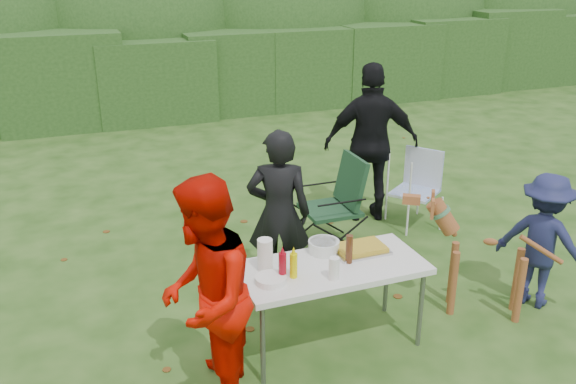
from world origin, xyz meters
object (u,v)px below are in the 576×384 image
object	(u,v)px
mustard_bottle	(294,266)
person_red_jacket	(205,299)
folding_table	(332,271)
person_cook	(279,214)
camping_chair	(330,204)
beer_bottle	(349,249)
paper_towel_roll	(265,255)
ketchup_bottle	(282,266)
dog	(488,259)
person_black_puffy	(371,143)
child	(543,241)
lawn_chair	(415,189)

from	to	relation	value
mustard_bottle	person_red_jacket	bearing A→B (deg)	-160.12
folding_table	person_cook	xyz separation A→B (m)	(-0.10, 0.95, 0.12)
camping_chair	mustard_bottle	world-z (taller)	camping_chair
beer_bottle	paper_towel_roll	xyz separation A→B (m)	(-0.66, 0.13, 0.01)
ketchup_bottle	paper_towel_roll	distance (m)	0.21
dog	person_red_jacket	bearing A→B (deg)	40.03
dog	beer_bottle	size ratio (longest dim) A/B	4.69
folding_table	beer_bottle	bearing A→B (deg)	-3.30
person_cook	camping_chair	distance (m)	1.12
person_black_puffy	ketchup_bottle	world-z (taller)	person_black_puffy
person_black_puffy	paper_towel_roll	bearing A→B (deg)	63.64
person_black_puffy	child	bearing A→B (deg)	120.61
child	ketchup_bottle	world-z (taller)	child
ketchup_bottle	beer_bottle	xyz separation A→B (m)	(0.59, 0.06, 0.01)
camping_chair	ketchup_bottle	size ratio (longest dim) A/B	4.76
person_red_jacket	child	world-z (taller)	person_red_jacket
person_black_puffy	person_cook	bearing A→B (deg)	55.82
folding_table	paper_towel_roll	bearing A→B (deg)	167.05
child	ketchup_bottle	bearing A→B (deg)	58.13
person_cook	paper_towel_roll	bearing A→B (deg)	85.64
person_red_jacket	lawn_chair	world-z (taller)	person_red_jacket
mustard_bottle	camping_chair	bearing A→B (deg)	57.38
folding_table	ketchup_bottle	size ratio (longest dim) A/B	6.82
dog	camping_chair	world-z (taller)	dog
folding_table	lawn_chair	xyz separation A→B (m)	(1.94, 1.85, -0.23)
dog	paper_towel_roll	size ratio (longest dim) A/B	4.33
dog	beer_bottle	world-z (taller)	dog
lawn_chair	mustard_bottle	size ratio (longest dim) A/B	4.54
lawn_chair	mustard_bottle	distance (m)	3.01
child	camping_chair	size ratio (longest dim) A/B	1.21
beer_bottle	person_black_puffy	bearing A→B (deg)	58.16
child	folding_table	bearing A→B (deg)	56.07
paper_towel_roll	ketchup_bottle	bearing A→B (deg)	-68.90
person_black_puffy	lawn_chair	size ratio (longest dim) A/B	2.10
dog	ketchup_bottle	world-z (taller)	dog
person_red_jacket	person_black_puffy	size ratio (longest dim) A/B	0.91
mustard_bottle	person_black_puffy	bearing A→B (deg)	50.59
person_cook	child	xyz separation A→B (m)	(2.16, -1.04, -0.17)
person_cook	lawn_chair	world-z (taller)	person_cook
lawn_chair	ketchup_bottle	world-z (taller)	ketchup_bottle
lawn_chair	beer_bottle	distance (m)	2.61
person_black_puffy	dog	distance (m)	2.31
folding_table	beer_bottle	world-z (taller)	beer_bottle
folding_table	ketchup_bottle	distance (m)	0.48
camping_chair	paper_towel_roll	distance (m)	2.00
child	dog	size ratio (longest dim) A/B	1.13
child	mustard_bottle	bearing A→B (deg)	58.09
person_cook	mustard_bottle	distance (m)	1.05
mustard_bottle	child	bearing A→B (deg)	-0.31
camping_chair	child	bearing A→B (deg)	128.05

